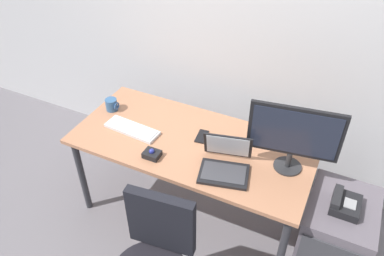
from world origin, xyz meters
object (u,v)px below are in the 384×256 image
(file_cabinet, at_px, (333,237))
(laptop, at_px, (225,163))
(coffee_mug, at_px, (112,105))
(cell_phone, at_px, (202,136))
(trackball_mouse, at_px, (152,154))
(monitor_main, at_px, (294,135))
(keyboard, at_px, (132,129))
(desk_phone, at_px, (344,204))

(file_cabinet, bearing_deg, laptop, -171.13)
(coffee_mug, height_order, cell_phone, coffee_mug)
(trackball_mouse, relative_size, cell_phone, 0.77)
(monitor_main, xyz_separation_m, laptop, (-0.36, -0.19, -0.22))
(laptop, distance_m, cell_phone, 0.36)
(coffee_mug, bearing_deg, file_cabinet, -3.73)
(laptop, height_order, cell_phone, laptop)
(coffee_mug, relative_size, cell_phone, 0.70)
(trackball_mouse, xyz_separation_m, cell_phone, (0.21, 0.33, -0.02))
(trackball_mouse, bearing_deg, monitor_main, 19.05)
(monitor_main, relative_size, laptop, 1.51)
(coffee_mug, bearing_deg, trackball_mouse, -31.04)
(keyboard, distance_m, coffee_mug, 0.32)
(file_cabinet, height_order, keyboard, keyboard)
(monitor_main, relative_size, coffee_mug, 5.59)
(desk_phone, height_order, keyboard, keyboard)
(laptop, bearing_deg, trackball_mouse, -168.65)
(trackball_mouse, bearing_deg, file_cabinet, 9.85)
(desk_phone, distance_m, keyboard, 1.50)
(laptop, relative_size, coffee_mug, 3.71)
(coffee_mug, bearing_deg, keyboard, -28.60)
(keyboard, xyz_separation_m, trackball_mouse, (0.27, -0.18, 0.01))
(monitor_main, bearing_deg, cell_phone, 176.44)
(file_cabinet, distance_m, coffee_mug, 1.85)
(file_cabinet, distance_m, trackball_mouse, 1.33)
(coffee_mug, bearing_deg, cell_phone, -0.13)
(laptop, relative_size, cell_phone, 2.61)
(file_cabinet, bearing_deg, trackball_mouse, -170.15)
(coffee_mug, bearing_deg, monitor_main, -1.67)
(desk_phone, bearing_deg, coffee_mug, 175.73)
(desk_phone, bearing_deg, trackball_mouse, -170.83)
(laptop, bearing_deg, monitor_main, 28.40)
(desk_phone, distance_m, laptop, 0.76)
(file_cabinet, distance_m, monitor_main, 0.80)
(coffee_mug, bearing_deg, laptop, -12.76)
(cell_phone, bearing_deg, keyboard, -170.37)
(desk_phone, distance_m, monitor_main, 0.52)
(file_cabinet, bearing_deg, coffee_mug, 176.27)
(cell_phone, bearing_deg, coffee_mug, 172.37)
(monitor_main, xyz_separation_m, cell_phone, (-0.62, 0.04, -0.27))
(file_cabinet, bearing_deg, monitor_main, 169.16)
(monitor_main, bearing_deg, coffee_mug, 178.33)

